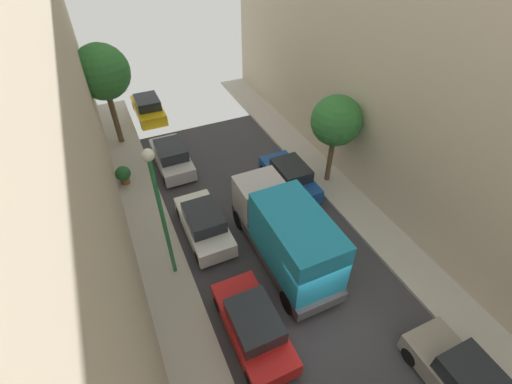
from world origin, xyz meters
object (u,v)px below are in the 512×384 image
at_px(lamp_post, 159,201).
at_px(parked_car_left_2, 253,326).
at_px(parked_car_left_3, 204,224).
at_px(parked_car_left_5, 148,108).
at_px(street_tree_2, 102,73).
at_px(street_tree_1, 336,121).
at_px(parked_car_right_3, 290,177).
at_px(delivery_truck, 286,233).
at_px(parked_car_left_4, 172,157).
at_px(potted_plant_1, 123,174).

bearing_deg(lamp_post, parked_car_left_2, -64.84).
bearing_deg(parked_car_left_3, parked_car_left_5, 90.00).
bearing_deg(street_tree_2, street_tree_1, -41.93).
xyz_separation_m(parked_car_left_3, street_tree_1, (7.59, 1.04, 3.14)).
bearing_deg(parked_car_left_2, street_tree_2, 98.70).
bearing_deg(parked_car_right_3, street_tree_1, -11.28).
bearing_deg(street_tree_1, street_tree_2, 138.07).
bearing_deg(lamp_post, street_tree_1, 15.69).
relative_size(parked_car_right_3, street_tree_2, 0.68).
bearing_deg(delivery_truck, parked_car_left_4, 106.67).
bearing_deg(potted_plant_1, parked_car_left_5, 68.32).
relative_size(parked_car_left_2, parked_car_left_3, 1.00).
bearing_deg(parked_car_right_3, street_tree_2, 132.41).
bearing_deg(parked_car_right_3, delivery_truck, -121.09).
bearing_deg(delivery_truck, parked_car_left_2, -135.31).
bearing_deg(street_tree_2, parked_car_left_5, 47.65).
xyz_separation_m(parked_car_right_3, street_tree_2, (-7.80, 8.54, 4.00)).
distance_m(parked_car_left_2, parked_car_left_3, 5.67).
height_order(parked_car_right_3, street_tree_1, street_tree_1).
height_order(parked_car_left_2, street_tree_2, street_tree_2).
relative_size(delivery_truck, lamp_post, 1.05).
bearing_deg(street_tree_2, parked_car_right_3, -47.59).
bearing_deg(street_tree_1, lamp_post, -164.31).
bearing_deg(delivery_truck, potted_plant_1, 123.37).
distance_m(parked_car_left_5, street_tree_1, 14.22).
distance_m(parked_car_left_4, delivery_truck, 9.47).
xyz_separation_m(parked_car_left_3, parked_car_right_3, (5.40, 1.48, 0.00)).
height_order(parked_car_left_2, lamp_post, lamp_post).
bearing_deg(parked_car_left_4, delivery_truck, -73.33).
distance_m(parked_car_right_3, lamp_post, 8.67).
height_order(parked_car_left_3, potted_plant_1, parked_car_left_3).
relative_size(street_tree_1, lamp_post, 0.80).
xyz_separation_m(potted_plant_1, lamp_post, (0.96, -7.07, 3.47)).
bearing_deg(parked_car_left_2, parked_car_right_3, 52.93).
xyz_separation_m(parked_car_left_5, delivery_truck, (2.70, -15.65, 1.07)).
distance_m(parked_car_left_2, delivery_truck, 3.95).
height_order(parked_car_left_4, parked_car_left_5, same).
bearing_deg(potted_plant_1, lamp_post, -82.25).
distance_m(street_tree_2, lamp_post, 11.66).
bearing_deg(parked_car_left_5, street_tree_1, -56.80).
bearing_deg(potted_plant_1, parked_car_left_4, 11.27).
bearing_deg(parked_car_right_3, parked_car_left_4, 139.96).
bearing_deg(parked_car_left_3, street_tree_2, 103.47).
distance_m(parked_car_left_2, potted_plant_1, 11.48).
height_order(street_tree_1, lamp_post, lamp_post).
height_order(parked_car_right_3, potted_plant_1, parked_car_right_3).
height_order(parked_car_left_5, potted_plant_1, parked_car_left_5).
xyz_separation_m(parked_car_left_3, street_tree_2, (-2.40, 10.01, 4.00)).
height_order(parked_car_left_2, street_tree_1, street_tree_1).
bearing_deg(parked_car_left_5, parked_car_right_3, -64.20).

